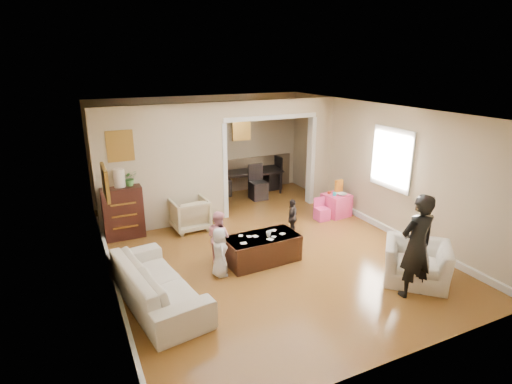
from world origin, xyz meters
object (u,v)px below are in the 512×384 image
child_toddler (292,218)px  dining_table (248,181)px  armchair_back (189,214)px  dresser (123,212)px  table_lamp (119,178)px  coffee_cup (269,234)px  child_kneel_a (220,252)px  cyan_cup (335,194)px  child_kneel_b (219,237)px  sofa (156,282)px  armchair_front (416,262)px  play_table (336,205)px  coffee_table (262,249)px  adult_person (417,246)px

child_toddler → dining_table: bearing=-140.0°
armchair_back → dining_table: 2.82m
dresser → table_lamp: table_lamp is taller
dresser → coffee_cup: dresser is taller
child_kneel_a → dresser: bearing=34.5°
armchair_back → cyan_cup: (3.18, -0.71, 0.21)m
armchair_back → child_kneel_b: child_kneel_b is taller
dresser → dining_table: bearing=25.0°
table_lamp → sofa: bearing=-88.1°
table_lamp → child_kneel_a: bearing=-62.4°
sofa → armchair_front: armchair_front is taller
play_table → child_toddler: (-1.49, -0.56, 0.14)m
coffee_cup → sofa: bearing=-167.9°
armchair_back → child_kneel_b: size_ratio=0.78×
sofa → play_table: (4.51, 1.80, -0.06)m
dresser → dining_table: size_ratio=0.60×
play_table → dining_table: size_ratio=0.30×
table_lamp → coffee_table: 3.14m
armchair_front → coffee_table: size_ratio=0.77×
sofa → table_lamp: 2.81m
coffee_cup → dining_table: size_ratio=0.05×
coffee_cup → cyan_cup: size_ratio=1.14×
armchair_front → dresser: 5.55m
dresser → child_kneel_b: size_ratio=1.11×
adult_person → play_table: bearing=-104.3°
table_lamp → adult_person: 5.51m
armchair_back → dining_table: (2.17, 1.81, -0.03)m
cyan_cup → dining_table: (-1.02, 2.52, -0.24)m
dining_table → play_table: bearing=-57.6°
dresser → child_kneel_b: (1.36, -1.86, -0.05)m
table_lamp → coffee_cup: (2.16, -2.21, -0.72)m
table_lamp → child_kneel_b: bearing=-53.8°
adult_person → coffee_table: bearing=-49.0°
play_table → dining_table: bearing=114.4°
armchair_front → coffee_cup: size_ratio=10.80×
adult_person → child_toddler: adult_person is taller
armchair_front → play_table: armchair_front is taller
coffee_table → coffee_cup: bearing=-26.6°
armchair_back → child_kneel_b: (0.05, -1.67, 0.14)m
child_kneel_b → child_toddler: size_ratio=1.22×
adult_person → child_kneel_a: size_ratio=1.93×
play_table → child_toddler: 1.59m
coffee_table → child_kneel_a: 0.88m
sofa → dining_table: (3.39, 4.27, -0.01)m
play_table → cyan_cup: 0.32m
coffee_cup → play_table: bearing=29.1°
child_kneel_b → child_toddler: 1.81m
armchair_front → child_kneel_a: child_kneel_a is taller
dresser → adult_person: size_ratio=0.65×
coffee_table → sofa: bearing=-166.0°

